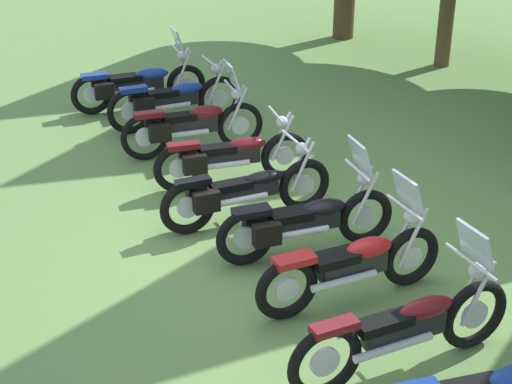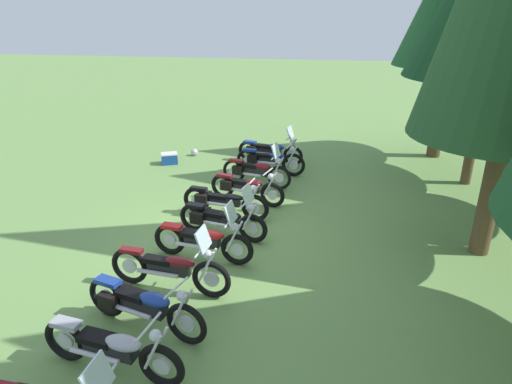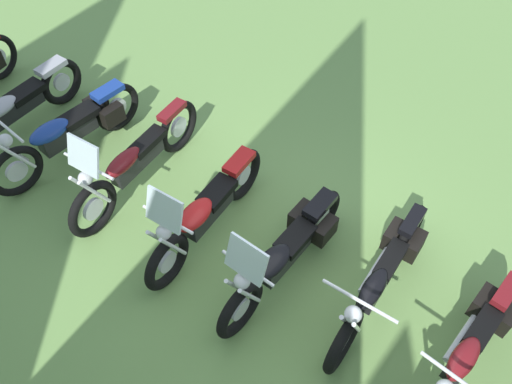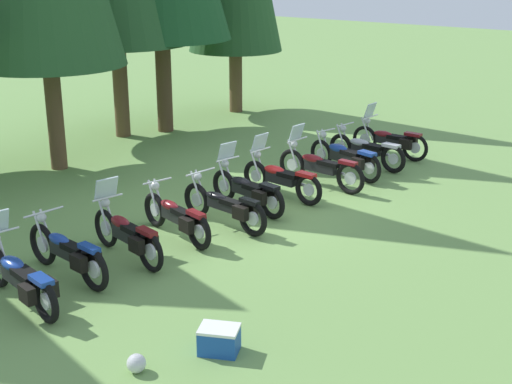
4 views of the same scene
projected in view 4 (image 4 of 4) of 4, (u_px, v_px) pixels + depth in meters
ground_plane at (251, 210)px, 15.28m from camera, size 80.00×80.00×0.00m
motorcycle_0 at (21, 277)px, 11.08m from camera, size 0.90×2.32×1.36m
motorcycle_1 at (68, 252)px, 11.99m from camera, size 0.76×2.27×1.03m
motorcycle_2 at (128, 234)px, 12.72m from camera, size 0.79×2.17×1.37m
motorcycle_3 at (177, 217)px, 13.67m from camera, size 0.86×2.17×1.00m
motorcycle_4 at (225, 206)px, 14.25m from camera, size 0.78×2.31×1.01m
motorcycle_5 at (248, 190)px, 15.17m from camera, size 0.83×2.21×1.36m
motorcycle_6 at (281, 178)px, 15.93m from camera, size 0.65×2.24×1.36m
motorcycle_7 at (319, 167)px, 16.68m from camera, size 0.73×2.43×1.39m
motorcycle_8 at (346, 157)px, 17.50m from camera, size 0.92×2.30×1.02m
motorcycle_9 at (366, 149)px, 18.26m from camera, size 0.66×2.33×1.01m
motorcycle_10 at (391, 140)px, 19.10m from camera, size 0.77×2.23×1.38m
picnic_cooler at (219, 340)px, 9.83m from camera, size 0.59×0.66×0.37m
dropped_helmet at (136, 363)px, 9.37m from camera, size 0.26×0.26×0.26m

